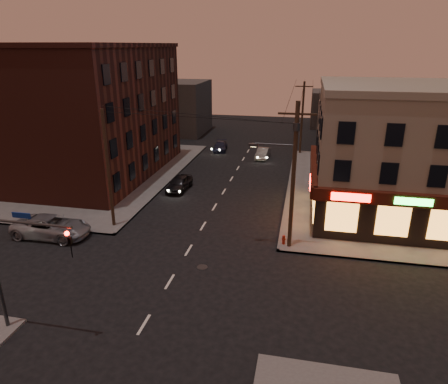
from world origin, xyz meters
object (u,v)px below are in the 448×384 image
(suv_cross, at_px, (51,227))
(sedan_near, at_px, (179,183))
(sedan_far, at_px, (220,146))
(fire_hydrant, at_px, (284,239))
(sedan_mid, at_px, (263,153))

(suv_cross, relative_size, sedan_near, 1.36)
(sedan_far, bearing_deg, fire_hydrant, -74.67)
(suv_cross, relative_size, sedan_far, 1.39)
(sedan_near, distance_m, sedan_far, 15.94)
(sedan_near, bearing_deg, suv_cross, -115.03)
(suv_cross, relative_size, fire_hydrant, 8.37)
(fire_hydrant, bearing_deg, sedan_mid, 100.16)
(sedan_far, bearing_deg, sedan_mid, -30.57)
(sedan_far, bearing_deg, sedan_near, -98.58)
(sedan_far, xyz_separation_m, fire_hydrant, (10.09, -25.49, -0.07))
(sedan_mid, bearing_deg, suv_cross, -113.45)
(suv_cross, distance_m, sedan_far, 28.32)
(sedan_mid, height_order, fire_hydrant, sedan_mid)
(sedan_mid, bearing_deg, sedan_far, 159.61)
(suv_cross, bearing_deg, fire_hydrant, -83.65)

